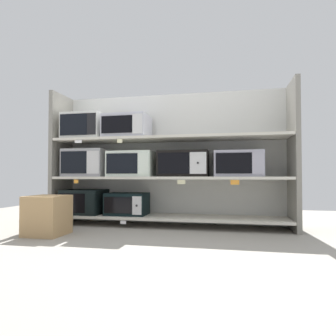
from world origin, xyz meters
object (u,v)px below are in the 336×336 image
Objects in this scene: microwave_5 at (238,164)px; microwave_7 at (127,127)px; microwave_4 at (183,164)px; microwave_6 at (85,127)px; microwave_0 at (85,202)px; microwave_3 at (132,164)px; microwave_1 at (127,204)px; microwave_2 at (86,163)px; shipping_carton at (47,215)px.

microwave_5 is 1.38m from microwave_7.
microwave_6 is at bearing -179.99° from microwave_4.
microwave_7 reaches higher than microwave_0.
microwave_3 and microwave_4 have the same top height.
microwave_7 is (-0.00, 0.00, 0.93)m from microwave_1.
microwave_2 is 0.91× the size of microwave_4.
microwave_0 is 0.99× the size of microwave_6.
microwave_0 is 0.93m from microwave_6.
shipping_carton is at bearing -158.81° from microwave_5.
microwave_2 is 0.99× the size of microwave_5.
microwave_6 is at bearing -179.99° from microwave_3.
microwave_7 is 1.35m from shipping_carton.
microwave_1 is 0.92× the size of microwave_2.
microwave_7 is at bearing 179.99° from microwave_5.
microwave_1 is 0.93m from microwave_7.
microwave_4 is at bearing -0.00° from microwave_0.
microwave_2 reaches higher than microwave_3.
microwave_6 reaches higher than microwave_1.
microwave_7 is (-0.06, 0.00, 0.45)m from microwave_3.
microwave_3 reaches higher than microwave_1.
shipping_carton is (-0.64, -0.73, -0.53)m from microwave_3.
microwave_2 is (-0.53, -0.00, 0.50)m from microwave_1.
microwave_2 reaches higher than shipping_carton.
microwave_5 is at bearing 0.00° from microwave_4.
shipping_carton is at bearing -131.18° from microwave_3.
microwave_7 is at bearing 0.04° from microwave_6.
microwave_0 is at bearing -179.98° from microwave_1.
microwave_1 is at bearing -0.51° from microwave_7.
microwave_5 is at bearing -0.00° from microwave_0.
microwave_6 is at bearing -179.96° from microwave_1.
shipping_carton is (-0.57, -0.73, -0.98)m from microwave_7.
microwave_0 is 1.22× the size of shipping_carton.
microwave_3 is 0.45m from microwave_7.
microwave_6 reaches higher than microwave_7.
microwave_0 is 0.92× the size of microwave_7.
microwave_4 is 1.55m from shipping_carton.
microwave_0 is at bearing 88.33° from shipping_carton.
microwave_5 is (1.30, -0.00, 0.47)m from microwave_1.
microwave_5 is at bearing -0.01° from microwave_7.
microwave_5 is (1.86, -0.00, 0.45)m from microwave_0.
microwave_2 is 0.99× the size of microwave_7.
microwave_4 is 1.18× the size of microwave_6.
microwave_5 is 2.08m from shipping_carton.
microwave_6 is at bearing -180.00° from microwave_5.
microwave_5 reaches higher than microwave_1.
microwave_0 is 1.91m from microwave_5.
microwave_5 is (0.62, 0.00, -0.01)m from microwave_4.
microwave_0 is at bearing 176.16° from microwave_6.
microwave_3 is at bearing -0.23° from microwave_7.
microwave_6 reaches higher than microwave_5.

